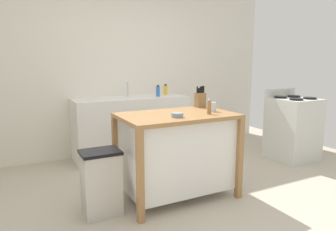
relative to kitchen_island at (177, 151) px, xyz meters
name	(u,v)px	position (x,y,z in m)	size (l,w,h in m)	color
ground_plane	(184,203)	(-0.01, -0.20, -0.50)	(6.45, 6.45, 0.00)	#BCB29E
wall_back	(117,70)	(-0.01, 1.91, 0.80)	(5.45, 0.10, 2.60)	silver
kitchen_island	(177,151)	(0.00, 0.00, 0.00)	(1.18, 0.76, 0.90)	#9E7042
knife_block	(200,99)	(0.47, 0.28, 0.49)	(0.11, 0.09, 0.25)	olive
bowl_ceramic_wide	(177,115)	(-0.09, -0.17, 0.42)	(0.12, 0.12, 0.04)	gray
drinking_cup	(213,107)	(0.42, -0.06, 0.45)	(0.07, 0.07, 0.10)	silver
pepper_grinder	(209,107)	(0.29, -0.17, 0.47)	(0.04, 0.04, 0.16)	#9E7042
trash_bin	(101,183)	(-0.83, -0.04, -0.19)	(0.36, 0.28, 0.63)	#B7B2A8
sink_counter	(132,127)	(0.08, 1.56, -0.05)	(1.71, 0.60, 0.91)	white
sink_faucet	(128,89)	(0.08, 1.70, 0.51)	(0.02, 0.02, 0.22)	#B7BCC1
bottle_hand_soap	(158,91)	(0.50, 1.50, 0.48)	(0.06, 0.06, 0.18)	blue
bottle_dish_soap	(166,90)	(0.70, 1.65, 0.48)	(0.06, 0.06, 0.17)	yellow
stove	(293,128)	(2.16, 0.34, -0.04)	(0.60, 0.60, 1.03)	silver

